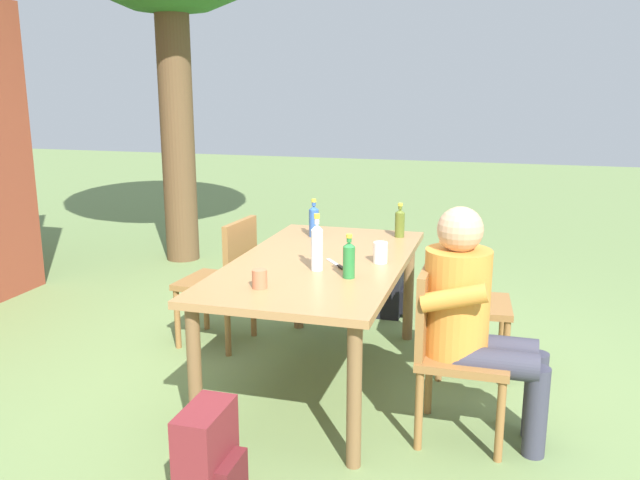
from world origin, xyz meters
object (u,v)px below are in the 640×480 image
at_px(cup_terracotta, 260,279).
at_px(chair_far_right, 225,275).
at_px(chair_near_right, 461,295).
at_px(bottle_olive, 400,222).
at_px(backpack_by_far_side, 392,290).
at_px(person_in_white_shirt, 473,314).
at_px(dining_table, 320,274).
at_px(backpack_by_near_side, 209,462).
at_px(bottle_clear, 317,246).
at_px(bottle_green, 349,259).
at_px(chair_near_left, 448,343).
at_px(bottle_blue, 314,221).
at_px(cup_white, 380,253).
at_px(table_knife, 337,265).

bearing_deg(cup_terracotta, chair_far_right, 32.62).
bearing_deg(chair_near_right, cup_terracotta, 137.31).
xyz_separation_m(bottle_olive, backpack_by_far_side, (0.59, 0.14, -0.66)).
bearing_deg(person_in_white_shirt, dining_table, 65.28).
height_order(backpack_by_near_side, backpack_by_far_side, backpack_by_near_side).
height_order(bottle_clear, bottle_green, bottle_clear).
relative_size(chair_near_left, bottle_olive, 3.82).
bearing_deg(bottle_blue, bottle_clear, -162.32).
xyz_separation_m(bottle_olive, bottle_blue, (-0.15, 0.55, 0.01)).
bearing_deg(chair_far_right, chair_near_right, -89.98).
distance_m(bottle_olive, backpack_by_near_side, 2.18).
bearing_deg(bottle_green, bottle_blue, 27.25).
distance_m(bottle_green, cup_terracotta, 0.49).
relative_size(bottle_green, backpack_by_near_side, 0.50).
relative_size(dining_table, bottle_clear, 5.81).
relative_size(dining_table, chair_near_left, 2.09).
xyz_separation_m(chair_far_right, cup_terracotta, (-1.00, -0.64, 0.31)).
height_order(chair_near_left, backpack_by_near_side, chair_near_left).
bearing_deg(backpack_by_far_side, chair_far_right, 133.00).
bearing_deg(chair_near_left, backpack_by_far_side, 18.56).
distance_m(dining_table, bottle_clear, 0.30).
bearing_deg(backpack_by_near_side, bottle_clear, -7.10).
distance_m(dining_table, bottle_green, 0.43).
xyz_separation_m(chair_far_right, bottle_blue, (0.17, -0.57, 0.37)).
distance_m(bottle_green, backpack_by_far_side, 1.74).
height_order(bottle_olive, cup_white, bottle_olive).
height_order(chair_near_left, backpack_by_far_side, chair_near_left).
height_order(bottle_clear, backpack_by_near_side, bottle_clear).
height_order(chair_far_right, person_in_white_shirt, person_in_white_shirt).
xyz_separation_m(chair_near_right, person_in_white_shirt, (-0.81, -0.11, 0.17)).
xyz_separation_m(chair_near_left, bottle_olive, (1.13, 0.44, 0.36)).
bearing_deg(bottle_clear, chair_far_right, 53.54).
bearing_deg(backpack_by_far_side, bottle_green, -178.51).
distance_m(bottle_clear, bottle_blue, 0.82).
height_order(bottle_blue, table_knife, bottle_blue).
bearing_deg(bottle_clear, cup_white, -50.79).
bearing_deg(chair_near_right, bottle_blue, 80.21).
relative_size(bottle_clear, backpack_by_near_side, 0.67).
relative_size(bottle_blue, cup_terracotta, 2.68).
relative_size(bottle_green, cup_terracotta, 2.47).
bearing_deg(person_in_white_shirt, backpack_by_near_side, 132.65).
bearing_deg(cup_terracotta, bottle_blue, 3.21).
distance_m(table_knife, backpack_by_far_side, 1.51).
xyz_separation_m(chair_near_left, cup_white, (0.45, 0.44, 0.32)).
bearing_deg(table_knife, chair_far_right, 61.67).
xyz_separation_m(dining_table, bottle_clear, (-0.20, -0.04, 0.22)).
distance_m(dining_table, backpack_by_near_side, 1.39).
relative_size(bottle_olive, backpack_by_far_side, 0.57).
xyz_separation_m(dining_table, chair_near_left, (-0.41, -0.78, -0.18)).
distance_m(chair_far_right, backpack_by_near_side, 1.87).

